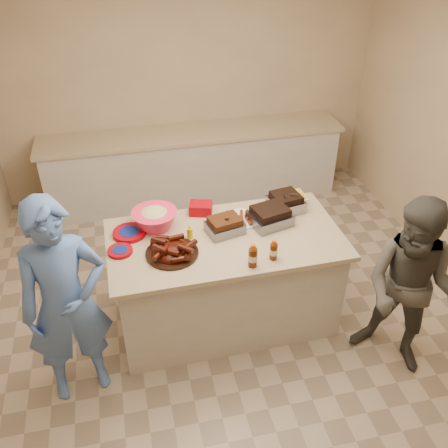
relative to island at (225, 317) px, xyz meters
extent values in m
cube|color=#47230F|center=(0.01, 0.07, 0.91)|extent=(0.33, 0.28, 0.09)
cube|color=black|center=(0.41, 0.11, 0.91)|extent=(0.39, 0.35, 0.10)
cube|color=gray|center=(0.62, 0.29, 0.91)|extent=(0.32, 0.32, 0.11)
cylinder|color=silver|center=(0.19, 0.22, 0.91)|extent=(0.35, 0.35, 0.05)
cube|color=yellow|center=(0.70, 0.42, 0.91)|extent=(0.29, 0.22, 0.08)
cylinder|color=#471F05|center=(0.12, -0.41, 0.91)|extent=(0.07, 0.07, 0.20)
cylinder|color=#471F05|center=(0.30, -0.36, 0.91)|extent=(0.06, 0.06, 0.18)
cylinder|color=#E0BB05|center=(-0.28, 0.06, 0.91)|extent=(0.05, 0.05, 0.13)
imported|color=silver|center=(0.05, 0.20, 0.91)|extent=(0.14, 0.05, 0.14)
cylinder|color=#94010B|center=(-0.77, 0.22, 0.91)|extent=(0.28, 0.28, 0.03)
cylinder|color=#94010B|center=(-0.85, -0.01, 0.91)|extent=(0.20, 0.20, 0.03)
imported|color=#9D430A|center=(-0.66, 0.25, 0.91)|extent=(0.10, 0.09, 0.10)
cube|color=#94010B|center=(-0.13, 0.41, 0.91)|extent=(0.23, 0.19, 0.10)
imported|color=#527ACA|center=(-1.26, -0.46, 0.00)|extent=(0.98, 1.81, 0.41)
imported|color=#4E4B46|center=(1.26, -0.79, 0.00)|extent=(1.65, 1.59, 0.58)
camera|label=1|loc=(-0.75, -3.23, 3.32)|focal=40.00mm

